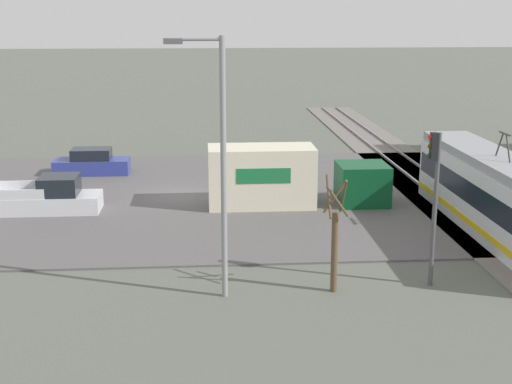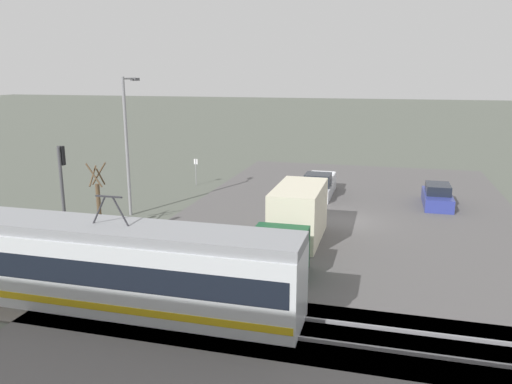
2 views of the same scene
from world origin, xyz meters
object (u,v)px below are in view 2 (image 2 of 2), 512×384
(traffic_light_pole, at_px, (63,186))
(street_tree, at_px, (98,201))
(sedan_car_0, at_px, (437,197))
(street_lamp_near_crossing, at_px, (128,138))
(pickup_truck, at_px, (319,186))
(box_truck, at_px, (295,221))
(no_parking_sign, at_px, (196,169))
(light_rail_tram, at_px, (114,267))

(traffic_light_pole, distance_m, street_tree, 3.92)
(traffic_light_pole, height_order, street_tree, traffic_light_pole)
(sedan_car_0, distance_m, street_lamp_near_crossing, 21.30)
(pickup_truck, bearing_deg, traffic_light_pole, 55.66)
(traffic_light_pole, bearing_deg, sedan_car_0, -142.35)
(pickup_truck, bearing_deg, box_truck, 91.62)
(street_lamp_near_crossing, bearing_deg, no_parking_sign, -95.07)
(light_rail_tram, relative_size, pickup_truck, 2.75)
(box_truck, xyz_separation_m, street_lamp_near_crossing, (11.53, -3.66, 3.60))
(sedan_car_0, height_order, no_parking_sign, no_parking_sign)
(pickup_truck, relative_size, street_tree, 1.31)
(light_rail_tram, distance_m, street_tree, 10.19)
(sedan_car_0, xyz_separation_m, street_tree, (19.42, 11.21, 1.17))
(sedan_car_0, distance_m, traffic_light_pole, 24.28)
(sedan_car_0, bearing_deg, street_lamp_near_crossing, -159.83)
(pickup_truck, height_order, no_parking_sign, no_parking_sign)
(pickup_truck, height_order, street_tree, street_tree)
(street_tree, height_order, no_parking_sign, street_tree)
(light_rail_tram, xyz_separation_m, street_lamp_near_crossing, (6.02, -12.36, 3.35))
(traffic_light_pole, bearing_deg, no_parking_sign, -91.17)
(box_truck, distance_m, street_lamp_near_crossing, 12.62)
(box_truck, xyz_separation_m, no_parking_sign, (10.70, -12.99, -0.12))
(street_lamp_near_crossing, distance_m, no_parking_sign, 10.08)
(traffic_light_pole, relative_size, street_tree, 1.34)
(box_truck, xyz_separation_m, traffic_light_pole, (11.05, 3.88, 2.12))
(pickup_truck, bearing_deg, no_parking_sign, -6.57)
(street_tree, distance_m, street_lamp_near_crossing, 5.13)
(pickup_truck, xyz_separation_m, street_lamp_near_crossing, (11.20, 8.14, 4.32))
(street_tree, relative_size, no_parking_sign, 1.89)
(street_tree, xyz_separation_m, no_parking_sign, (-0.68, -13.36, -0.54))
(pickup_truck, relative_size, traffic_light_pole, 0.97)
(box_truck, distance_m, no_parking_sign, 16.83)
(traffic_light_pole, xyz_separation_m, no_parking_sign, (-0.34, -16.87, -2.24))
(light_rail_tram, height_order, street_lamp_near_crossing, street_lamp_near_crossing)
(no_parking_sign, bearing_deg, street_lamp_near_crossing, 84.93)
(sedan_car_0, height_order, traffic_light_pole, traffic_light_pole)
(sedan_car_0, relative_size, no_parking_sign, 2.03)
(traffic_light_pole, bearing_deg, light_rail_tram, 138.96)
(light_rail_tram, relative_size, no_parking_sign, 6.77)
(box_truck, distance_m, pickup_truck, 11.82)
(light_rail_tram, height_order, no_parking_sign, light_rail_tram)
(light_rail_tram, bearing_deg, traffic_light_pole, -41.04)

